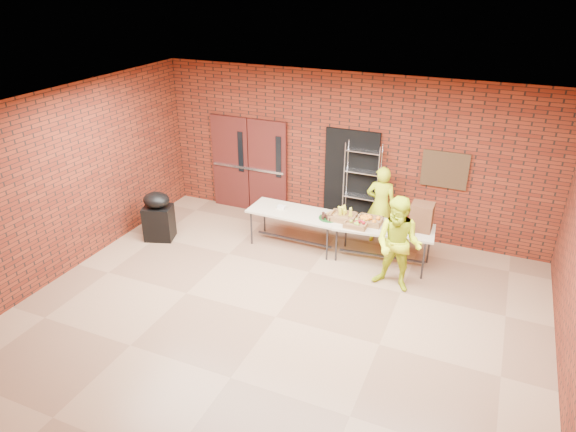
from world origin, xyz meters
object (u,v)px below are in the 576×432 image
object	(u,v)px
volunteer_man	(398,245)
wire_rack	(361,189)
covered_grill	(158,216)
table_right	(384,229)
volunteer_woman	(381,205)
coffee_dispenser	(422,217)
table_left	(294,214)

from	to	relation	value
volunteer_man	wire_rack	bearing A→B (deg)	131.39
wire_rack	covered_grill	distance (m)	4.08
wire_rack	volunteer_man	xyz separation A→B (m)	(1.14, -1.75, -0.13)
table_right	volunteer_woman	distance (m)	0.83
covered_grill	volunteer_woman	xyz separation A→B (m)	(4.07, 1.63, 0.29)
coffee_dispenser	volunteer_man	distance (m)	0.93
volunteer_man	table_right	bearing A→B (deg)	126.97
table_left	coffee_dispenser	size ratio (longest dim) A/B	3.56
volunteer_woman	volunteer_man	size ratio (longest dim) A/B	0.95
table_right	coffee_dispenser	size ratio (longest dim) A/B	3.70
wire_rack	coffee_dispenser	distance (m)	1.59
table_right	volunteer_man	world-z (taller)	volunteer_man
coffee_dispenser	volunteer_man	xyz separation A→B (m)	(-0.21, -0.90, -0.15)
coffee_dispenser	volunteer_man	bearing A→B (deg)	-102.92
coffee_dispenser	table_right	bearing A→B (deg)	-167.32
table_right	volunteer_woman	world-z (taller)	volunteer_woman
coffee_dispenser	covered_grill	distance (m)	5.07
wire_rack	table_left	size ratio (longest dim) A/B	1.08
wire_rack	table_left	distance (m)	1.48
coffee_dispenser	volunteer_woman	world-z (taller)	volunteer_woman
covered_grill	volunteer_man	world-z (taller)	volunteer_man
wire_rack	covered_grill	xyz separation A→B (m)	(-3.60, -1.85, -0.46)
coffee_dispenser	volunteer_woman	bearing A→B (deg)	144.10
volunteer_man	coffee_dispenser	bearing A→B (deg)	85.52
covered_grill	volunteer_woman	size ratio (longest dim) A/B	0.63
covered_grill	volunteer_man	bearing A→B (deg)	-17.66
table_left	volunteer_woman	distance (m)	1.69
covered_grill	volunteer_man	xyz separation A→B (m)	(4.74, 0.10, 0.33)
volunteer_woman	table_left	bearing A→B (deg)	22.56
covered_grill	wire_rack	bearing A→B (deg)	8.37
coffee_dispenser	volunteer_man	world-z (taller)	volunteer_man
coffee_dispenser	volunteer_woman	distance (m)	1.11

